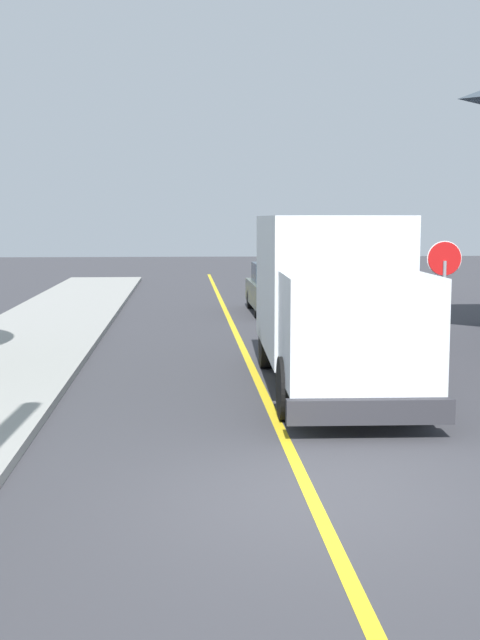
{
  "coord_description": "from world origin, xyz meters",
  "views": [
    {
      "loc": [
        -1.43,
        -8.8,
        3.15
      ],
      "look_at": [
        -0.46,
        5.36,
        1.4
      ],
      "focal_mm": 46.33,
      "sensor_mm": 36.0,
      "label": 1
    }
  ],
  "objects_px": {
    "box_truck": "(331,293)",
    "parked_car_mid": "(277,289)",
    "parked_car_near": "(326,310)",
    "stop_sign": "(444,276)"
  },
  "relations": [
    {
      "from": "parked_car_near",
      "to": "stop_sign",
      "type": "distance_m",
      "value": 3.77
    },
    {
      "from": "box_truck",
      "to": "parked_car_near",
      "type": "height_order",
      "value": "box_truck"
    },
    {
      "from": "box_truck",
      "to": "parked_car_near",
      "type": "relative_size",
      "value": 1.65
    },
    {
      "from": "box_truck",
      "to": "parked_car_mid",
      "type": "bearing_deg",
      "value": 88.16
    },
    {
      "from": "parked_car_near",
      "to": "stop_sign",
      "type": "height_order",
      "value": "stop_sign"
    },
    {
      "from": "box_truck",
      "to": "parked_car_mid",
      "type": "distance_m",
      "value": 12.34
    },
    {
      "from": "box_truck",
      "to": "parked_car_mid",
      "type": "height_order",
      "value": "box_truck"
    },
    {
      "from": "box_truck",
      "to": "parked_car_mid",
      "type": "xyz_separation_m",
      "value": [
        0.39,
        12.29,
        -0.97
      ]
    },
    {
      "from": "parked_car_mid",
      "to": "box_truck",
      "type": "bearing_deg",
      "value": -91.84
    },
    {
      "from": "parked_car_near",
      "to": "parked_car_mid",
      "type": "relative_size",
      "value": 1.0
    }
  ]
}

